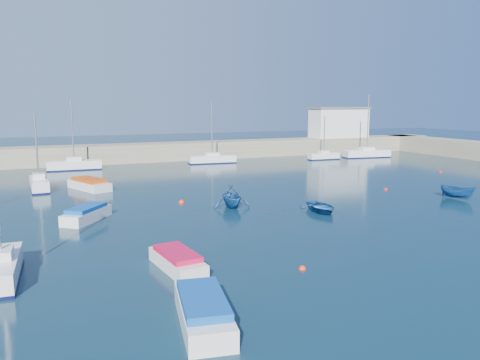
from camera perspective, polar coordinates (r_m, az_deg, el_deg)
name	(u,v)px	position (r m, az deg, el deg)	size (l,w,h in m)	color
ground	(365,238)	(30.50, 14.99, -6.88)	(220.00, 220.00, 0.00)	#0C2737
back_wall	(172,151)	(71.67, -8.25, 3.48)	(96.00, 4.50, 2.60)	gray
right_arm	(462,149)	(83.38, 25.40, 3.48)	(4.50, 32.00, 2.60)	gray
harbor_office	(339,123)	(84.25, 11.95, 6.80)	(10.00, 4.00, 5.00)	silver
sailboat_1	(2,268)	(25.32, -27.06, -9.49)	(1.72, 5.39, 7.19)	silver
sailboat_3	(39,183)	(49.88, -23.30, -0.38)	(1.84, 5.57, 7.48)	silver
sailboat_5	(74,165)	(63.67, -19.54, 1.77)	(6.70, 2.10, 8.83)	silver
sailboat_6	(212,159)	(67.14, -3.41, 2.58)	(6.85, 2.46, 8.80)	silver
sailboat_7	(324,156)	(72.60, 10.16, 2.90)	(4.95, 1.59, 6.59)	silver
sailboat_8	(367,153)	(77.13, 15.18, 3.17)	(7.75, 3.09, 9.85)	silver
motorboat_0	(177,260)	(24.27, -7.65, -9.69)	(2.02, 4.46, 0.96)	silver
motorboat_1	(87,214)	(35.49, -18.20, -3.94)	(3.88, 4.41, 1.08)	silver
motorboat_2	(89,184)	(48.45, -17.90, -0.49)	(3.86, 5.72, 1.11)	silver
motorboat_3	(203,311)	(18.47, -4.54, -15.59)	(2.54, 5.12, 1.15)	silver
dinghy_center	(321,207)	(37.06, 9.84, -3.28)	(2.53, 3.55, 0.73)	navy
dinghy_left	(231,196)	(38.04, -1.05, -1.99)	(2.98, 3.46, 1.82)	navy
dinghy_right	(457,192)	(45.78, 24.98, -1.35)	(1.16, 3.08, 1.19)	navy
buoy_0	(302,269)	(24.40, 7.62, -10.72)	(0.38, 0.38, 0.38)	#F92C0D
buoy_1	(386,190)	(48.20, 17.34, -1.14)	(0.40, 0.40, 0.40)	red
buoy_3	(182,203)	(40.26, -7.13, -2.76)	(0.50, 0.50, 0.50)	#F92C0D
buoy_4	(441,172)	(62.92, 23.26, 0.86)	(0.42, 0.42, 0.42)	red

